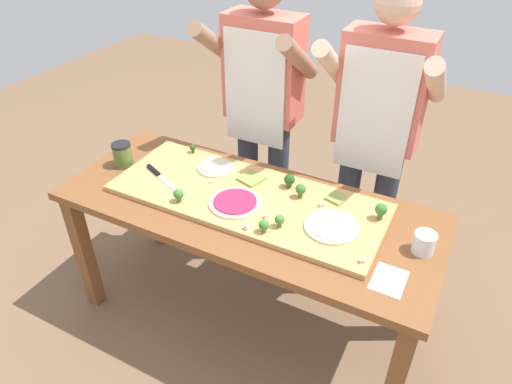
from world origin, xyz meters
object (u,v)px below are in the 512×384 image
Objects in this scene: broccoli_floret_front_right at (289,180)px; pizza_whole_beet_magenta at (235,202)px; cheese_crumble_e at (321,205)px; flour_cup at (424,244)px; broccoli_floret_center_left at (280,220)px; sauce_jar at (123,155)px; pizza_slice_center at (337,198)px; broccoli_floret_center_right at (301,190)px; cook_right at (377,125)px; cheese_crumble_c at (211,182)px; broccoli_floret_back_right at (178,194)px; recipe_note at (389,280)px; cheese_crumble_d at (247,227)px; chefs_knife at (159,175)px; broccoli_floret_back_left at (193,148)px; pizza_whole_white_garlic at (332,226)px; cheese_crumble_b at (266,216)px; pizza_whole_cheese_artichoke at (216,167)px; pizza_slice_far_right at (251,179)px; prep_table at (247,222)px; cheese_crumble_a at (362,261)px; broccoli_floret_front_mid at (381,210)px; broccoli_floret_back_mid at (264,225)px.

pizza_whole_beet_magenta is at bearing -124.54° from broccoli_floret_front_right.
cheese_crumble_e is 0.46m from flour_cup.
broccoli_floret_center_left is 0.94m from sauce_jar.
pizza_slice_center is 4.42× the size of cheese_crumble_e.
cook_right reaches higher than broccoli_floret_center_right.
cheese_crumble_c is at bearing -179.85° from flour_cup.
broccoli_floret_back_right is 0.96m from recipe_note.
broccoli_floret_back_right is 2.99× the size of cheese_crumble_d.
chefs_knife is 6.06× the size of broccoli_floret_back_left.
pizza_whole_white_garlic is 0.64m from cook_right.
pizza_slice_center is at bearing 160.48° from flour_cup.
chefs_knife is 0.61m from cheese_crumble_b.
cheese_crumble_b is (-0.08, 0.03, -0.03)m from broccoli_floret_center_left.
pizza_slice_far_right is (0.21, -0.01, -0.00)m from pizza_whole_cheese_artichoke.
prep_table is 94.21× the size of cheese_crumble_b.
cheese_crumble_b is at bearing -166.22° from pizza_whole_white_garlic.
chefs_knife is at bearing -137.69° from pizza_whole_cheese_artichoke.
broccoli_floret_back_right is at bearing -155.82° from cheese_crumble_e.
cheese_crumble_b is at bearing -30.74° from pizza_whole_cheese_artichoke.
cheese_crumble_b is at bearing -108.65° from broccoli_floret_center_right.
broccoli_floret_back_left is 2.60× the size of cheese_crumble_a.
cheese_crumble_d is at bearing -12.83° from sauce_jar.
flour_cup is at bearing 1.50° from sauce_jar.
pizza_slice_center is (0.63, 0.03, -0.00)m from pizza_whole_cheese_artichoke.
sauce_jar reaches higher than cheese_crumble_a.
cook_right reaches higher than cheese_crumble_c.
pizza_whole_beet_magenta reaches higher than recipe_note.
broccoli_floret_back_left is 0.36m from sauce_jar.
broccoli_floret_front_mid is at bearing 9.07° from chefs_knife.
broccoli_floret_front_right is 0.21m from cheese_crumble_e.
sauce_jar is (-1.08, -0.19, 0.03)m from pizza_slice_center.
cook_right is at bearing 22.61° from broccoli_floret_back_left.
cheese_crumble_b is at bearing -129.60° from pizza_slice_center.
cheese_crumble_b is at bearing -111.43° from cook_right.
pizza_slice_far_right is 0.37m from cheese_crumble_d.
broccoli_floret_front_right reaches higher than broccoli_floret_back_right.
pizza_slice_far_right is (-0.03, 0.21, -0.00)m from pizza_whole_beet_magenta.
pizza_slice_center is 0.46m from cheese_crumble_d.
cheese_crumble_c is at bearing 168.96° from prep_table.
broccoli_floret_front_mid reaches higher than cheese_crumble_a.
cook_right reaches higher than pizza_slice_far_right.
broccoli_floret_center_right is 3.75× the size of cheese_crumble_b.
broccoli_floret_back_left is at bearing 151.59° from cheese_crumble_b.
pizza_whole_beet_magenta is 10.97× the size of cheese_crumble_d.
cheese_crumble_d is at bearing -64.71° from pizza_slice_far_right.
pizza_whole_beet_magenta is 3.95× the size of broccoli_floret_center_left.
broccoli_floret_back_mid is at bearing 11.22° from cheese_crumble_d.
broccoli_floret_back_left is at bearing 41.32° from sauce_jar.
broccoli_floret_back_left reaches higher than recipe_note.
pizza_whole_white_garlic is at bearing 28.75° from cheese_crumble_d.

